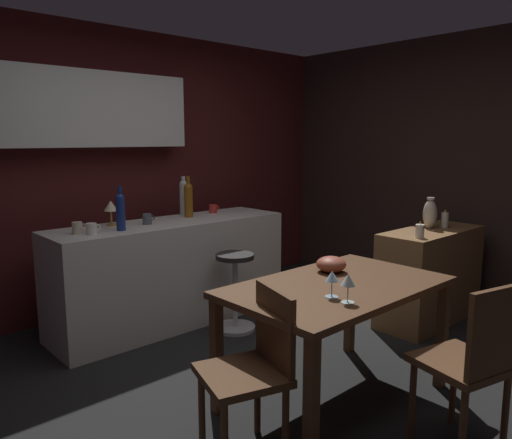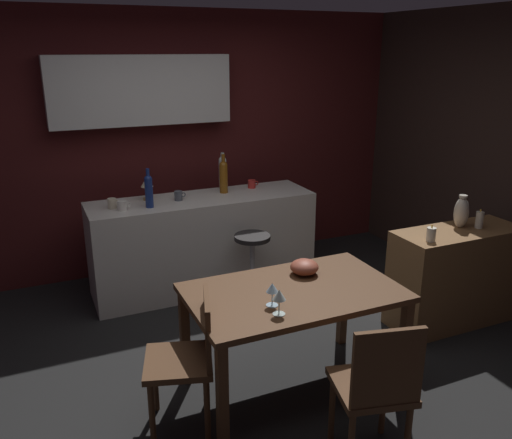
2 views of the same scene
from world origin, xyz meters
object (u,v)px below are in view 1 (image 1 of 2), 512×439
(fruit_bowl, at_px, (331,264))
(wine_glass_right, at_px, (348,281))
(wine_bottle_amber, at_px, (188,198))
(pillar_candle_short, at_px, (445,220))
(chair_near_window, at_px, (254,366))
(cup_white, at_px, (92,229))
(chair_by_doorway, at_px, (473,360))
(wine_glass_left, at_px, (332,278))
(pillar_candle_tall, at_px, (420,231))
(wine_bottle_clear, at_px, (184,196))
(wine_bottle_cobalt, at_px, (120,210))
(cup_red, at_px, (213,209))
(cup_cream, at_px, (77,228))
(cup_slate, at_px, (147,219))
(bar_stool, at_px, (235,290))
(vase_ceramic_ivory, at_px, (430,214))
(sideboard_cabinet, at_px, (430,275))
(counter_lamp, at_px, (111,208))
(dining_table, at_px, (336,298))

(fruit_bowl, bearing_deg, wine_glass_right, -132.79)
(wine_bottle_amber, height_order, pillar_candle_short, wine_bottle_amber)
(chair_near_window, xyz_separation_m, cup_white, (-0.04, 1.76, 0.46))
(chair_by_doorway, height_order, pillar_candle_short, pillar_candle_short)
(wine_glass_left, distance_m, pillar_candle_tall, 1.54)
(wine_glass_right, distance_m, wine_bottle_clear, 2.35)
(wine_bottle_cobalt, relative_size, wine_bottle_clear, 0.96)
(chair_near_window, xyz_separation_m, cup_red, (1.28, 2.01, 0.46))
(cup_cream, xyz_separation_m, cup_slate, (0.60, 0.01, -0.00))
(bar_stool, distance_m, vase_ceramic_ivory, 1.83)
(wine_bottle_amber, distance_m, cup_cream, 1.08)
(cup_white, bearing_deg, chair_by_doorway, -71.08)
(wine_bottle_clear, height_order, pillar_candle_tall, wine_bottle_clear)
(chair_by_doorway, bearing_deg, sideboard_cabinet, 34.36)
(chair_near_window, bearing_deg, bar_stool, 53.39)
(wine_glass_left, distance_m, cup_red, 2.22)
(wine_glass_left, xyz_separation_m, cup_cream, (-0.62, 1.92, 0.09))
(bar_stool, height_order, pillar_candle_tall, pillar_candle_tall)
(fruit_bowl, bearing_deg, wine_bottle_cobalt, 115.80)
(wine_glass_left, height_order, vase_ceramic_ivory, vase_ceramic_ivory)
(cup_slate, relative_size, counter_lamp, 0.52)
(wine_bottle_amber, bearing_deg, cup_white, -169.10)
(cup_red, relative_size, vase_ceramic_ivory, 0.40)
(wine_bottle_cobalt, xyz_separation_m, pillar_candle_tall, (1.81, -1.50, -0.19))
(cup_red, xyz_separation_m, pillar_candle_short, (1.31, -1.67, -0.05))
(fruit_bowl, relative_size, cup_red, 1.77)
(chair_near_window, distance_m, wine_glass_left, 0.64)
(chair_near_window, relative_size, cup_slate, 8.06)
(cup_white, bearing_deg, wine_bottle_clear, 17.86)
(cup_slate, bearing_deg, wine_bottle_amber, 10.25)
(chair_near_window, relative_size, cup_red, 7.80)
(chair_by_doorway, distance_m, counter_lamp, 2.84)
(cup_white, xyz_separation_m, pillar_candle_tall, (2.05, -1.50, -0.07))
(sideboard_cabinet, xyz_separation_m, cup_white, (-2.45, 1.40, 0.53))
(chair_by_doorway, relative_size, cup_cream, 8.27)
(cup_slate, bearing_deg, cup_red, 10.11)
(fruit_bowl, relative_size, pillar_candle_tall, 1.47)
(dining_table, distance_m, wine_bottle_cobalt, 1.82)
(counter_lamp, bearing_deg, cup_white, -139.24)
(wine_glass_right, distance_m, vase_ceramic_ivory, 2.05)
(pillar_candle_short, bearing_deg, counter_lamp, 144.94)
(pillar_candle_tall, bearing_deg, sideboard_cabinet, 14.47)
(wine_glass_right, bearing_deg, chair_near_window, 159.68)
(counter_lamp, bearing_deg, pillar_candle_short, -35.06)
(sideboard_cabinet, relative_size, wine_glass_right, 6.92)
(fruit_bowl, distance_m, counter_lamp, 1.88)
(sideboard_cabinet, relative_size, counter_lamp, 5.31)
(cup_cream, bearing_deg, cup_red, 6.33)
(wine_bottle_cobalt, relative_size, pillar_candle_tall, 2.59)
(wine_glass_right, bearing_deg, wine_bottle_clear, 77.46)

